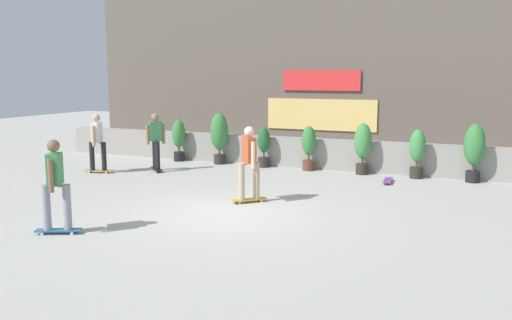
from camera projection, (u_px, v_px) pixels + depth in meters
The scene contains 15 objects.
ground_plane at pixel (227, 214), 11.07m from camera, with size 48.00×48.00×0.00m, color #B2AFA8.
planter_wall at pixel (315, 153), 16.44m from camera, with size 18.00×0.40×0.90m, color gray.
building_backdrop at pixel (349, 62), 19.63m from camera, with size 20.00×2.08×6.50m.
potted_plant_0 at pixel (179, 138), 17.74m from camera, with size 0.44×0.44×1.35m.
potted_plant_1 at pixel (219, 134), 17.13m from camera, with size 0.57×0.57×1.61m.
potted_plant_2 at pixel (264, 146), 16.58m from camera, with size 0.38×0.38×1.23m.
potted_plant_3 at pixel (309, 146), 16.00m from camera, with size 0.42×0.42×1.32m.
potted_plant_4 at pixel (363, 145), 15.36m from camera, with size 0.49×0.49×1.46m.
potted_plant_5 at pixel (417, 151), 14.79m from camera, with size 0.44×0.44×1.34m.
potted_plant_6 at pixel (474, 148), 14.20m from camera, with size 0.54×0.54×1.55m.
skater_by_wall_right at pixel (156, 139), 15.84m from camera, with size 0.72×0.70×1.70m.
skater_far_right at pixel (97, 141), 15.55m from camera, with size 0.82×0.54×1.70m.
skater_mid_plaza at pixel (249, 161), 11.94m from camera, with size 0.69×0.72×1.70m.
skater_far_left at pixel (55, 182), 9.57m from camera, with size 0.81×0.54×1.70m.
skateboard_near_camera at pixel (388, 180), 14.27m from camera, with size 0.27×0.81×0.08m.
Camera 1 is at (4.81, -9.64, 2.82)m, focal length 38.16 mm.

